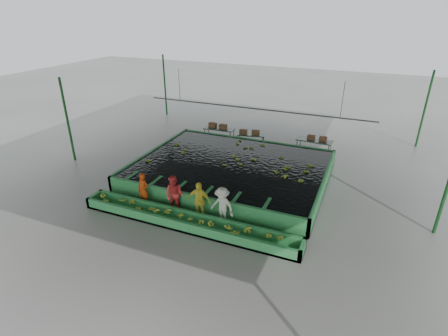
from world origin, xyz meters
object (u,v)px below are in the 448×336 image
at_px(worker_c, 199,201).
at_px(worker_d, 222,206).
at_px(worker_a, 143,190).
at_px(packing_table_mid, 251,140).
at_px(packing_table_right, 314,147).
at_px(box_stack_mid, 249,134).
at_px(worker_b, 174,195).
at_px(flotation_tank, 231,170).
at_px(box_stack_right, 317,140).
at_px(sorting_trough, 187,221).
at_px(box_stack_left, 218,128).
at_px(packing_table_left, 219,135).

bearing_deg(worker_c, worker_d, -4.50).
bearing_deg(worker_d, worker_a, -169.66).
height_order(worker_c, packing_table_mid, worker_c).
xyz_separation_m(worker_a, packing_table_right, (6.26, 9.35, -0.32)).
bearing_deg(worker_a, box_stack_mid, 86.77).
bearing_deg(worker_c, packing_table_mid, 90.26).
distance_m(worker_b, packing_table_mid, 9.26).
relative_size(flotation_tank, box_stack_right, 8.41).
bearing_deg(flotation_tank, worker_d, -73.08).
distance_m(sorting_trough, box_stack_left, 10.56).
height_order(packing_table_left, packing_table_mid, packing_table_left).
xyz_separation_m(sorting_trough, worker_c, (0.21, 0.80, 0.64)).
height_order(worker_b, packing_table_mid, worker_b).
relative_size(worker_d, packing_table_right, 0.80).
height_order(sorting_trough, worker_b, worker_b).
relative_size(worker_c, box_stack_right, 1.50).
xyz_separation_m(sorting_trough, packing_table_right, (3.58, 10.15, 0.24)).
height_order(worker_c, box_stack_left, worker_c).
distance_m(flotation_tank, worker_c, 4.33).
height_order(sorting_trough, packing_table_right, packing_table_right).
height_order(worker_d, packing_table_mid, worker_d).
bearing_deg(sorting_trough, box_stack_left, 106.51).
bearing_deg(flotation_tank, worker_c, -87.23).
bearing_deg(worker_d, sorting_trough, -138.21).
bearing_deg(worker_c, sorting_trough, -109.07).
bearing_deg(box_stack_right, box_stack_left, -179.41).
bearing_deg(sorting_trough, flotation_tank, 90.00).
distance_m(sorting_trough, worker_d, 1.65).
height_order(worker_a, box_stack_right, worker_a).
xyz_separation_m(worker_c, packing_table_mid, (-0.77, 9.24, -0.47)).
relative_size(packing_table_mid, box_stack_left, 1.41).
bearing_deg(packing_table_right, worker_a, -123.83).
bearing_deg(flotation_tank, packing_table_right, 54.68).
bearing_deg(worker_c, packing_table_right, 65.69).
bearing_deg(packing_table_right, box_stack_left, -179.61).
xyz_separation_m(worker_d, packing_table_right, (2.27, 9.35, -0.37)).
height_order(packing_table_mid, box_stack_mid, box_stack_mid).
distance_m(flotation_tank, box_stack_right, 6.31).
relative_size(worker_c, box_stack_mid, 1.33).
height_order(worker_d, packing_table_left, worker_d).
relative_size(worker_b, packing_table_mid, 0.99).
bearing_deg(worker_d, packing_table_left, 124.69).
xyz_separation_m(worker_b, worker_d, (2.33, 0.00, -0.04)).
distance_m(box_stack_left, box_stack_mid, 2.36).
bearing_deg(packing_table_mid, packing_table_right, 1.48).
xyz_separation_m(box_stack_left, box_stack_mid, (2.35, -0.15, -0.11)).
distance_m(worker_a, packing_table_left, 9.25).
bearing_deg(packing_table_left, packing_table_mid, -0.08).
relative_size(worker_b, worker_d, 1.04).
bearing_deg(box_stack_left, worker_d, -65.18).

